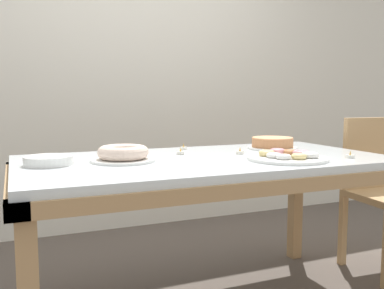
% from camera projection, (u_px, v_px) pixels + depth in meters
% --- Properties ---
extents(wall_back, '(8.00, 0.10, 2.60)m').
position_uv_depth(wall_back, '(126.00, 68.00, 3.45)').
color(wall_back, silver).
rests_on(wall_back, ground).
extents(dining_table, '(1.81, 0.95, 0.77)m').
position_uv_depth(dining_table, '(206.00, 175.00, 2.10)').
color(dining_table, silver).
rests_on(dining_table, ground).
extents(chair, '(0.45, 0.45, 0.94)m').
position_uv_depth(chair, '(382.00, 186.00, 2.65)').
color(chair, tan).
rests_on(chair, ground).
extents(cake_chocolate_round, '(0.28, 0.28, 0.07)m').
position_uv_depth(cake_chocolate_round, '(272.00, 144.00, 2.43)').
color(cake_chocolate_round, white).
rests_on(cake_chocolate_round, dining_table).
extents(cake_golden_bundt, '(0.30, 0.30, 0.07)m').
position_uv_depth(cake_golden_bundt, '(123.00, 154.00, 1.96)').
color(cake_golden_bundt, white).
rests_on(cake_golden_bundt, dining_table).
extents(pastry_platter, '(0.38, 0.38, 0.04)m').
position_uv_depth(pastry_platter, '(288.00, 157.00, 2.01)').
color(pastry_platter, white).
rests_on(pastry_platter, dining_table).
extents(plate_stack, '(0.21, 0.21, 0.04)m').
position_uv_depth(plate_stack, '(49.00, 161.00, 1.85)').
color(plate_stack, white).
rests_on(plate_stack, dining_table).
extents(tealight_near_front, '(0.04, 0.04, 0.04)m').
position_uv_depth(tealight_near_front, '(181.00, 153.00, 2.20)').
color(tealight_near_front, silver).
rests_on(tealight_near_front, dining_table).
extents(tealight_right_edge, '(0.04, 0.04, 0.04)m').
position_uv_depth(tealight_right_edge, '(184.00, 148.00, 2.40)').
color(tealight_right_edge, silver).
rests_on(tealight_right_edge, dining_table).
extents(tealight_centre, '(0.04, 0.04, 0.04)m').
position_uv_depth(tealight_centre, '(240.00, 152.00, 2.21)').
color(tealight_centre, silver).
rests_on(tealight_centre, dining_table).
extents(tealight_left_edge, '(0.04, 0.04, 0.04)m').
position_uv_depth(tealight_left_edge, '(350.00, 156.00, 2.07)').
color(tealight_left_edge, silver).
rests_on(tealight_left_edge, dining_table).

